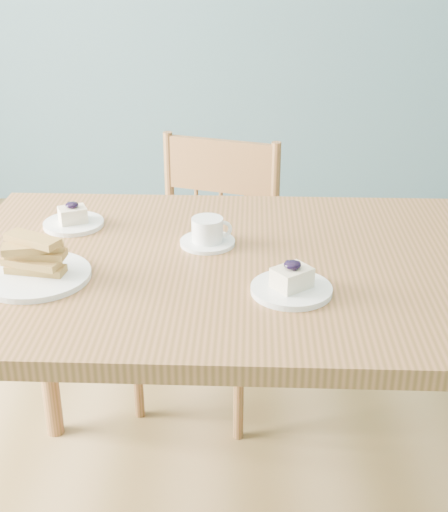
# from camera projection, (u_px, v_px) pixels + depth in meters

# --- Properties ---
(room) EXTENTS (5.01, 5.01, 2.71)m
(room) POSITION_uv_depth(u_px,v_px,m) (189.00, 28.00, 1.62)
(room) COLOR #9D7949
(room) RESTS_ON ground
(dining_table) EXTENTS (1.59, 0.95, 0.84)m
(dining_table) POSITION_uv_depth(u_px,v_px,m) (276.00, 292.00, 1.73)
(dining_table) COLOR #9A613A
(dining_table) RESTS_ON ground
(dining_chair) EXTENTS (0.53, 0.51, 0.92)m
(dining_chair) POSITION_uv_depth(u_px,v_px,m) (208.00, 277.00, 2.43)
(dining_chair) COLOR #9A613A
(dining_chair) RESTS_ON ground
(cheesecake_plate_near) EXTENTS (0.18, 0.18, 0.07)m
(cheesecake_plate_near) POSITION_uv_depth(u_px,v_px,m) (292.00, 284.00, 1.54)
(cheesecake_plate_near) COLOR white
(cheesecake_plate_near) RESTS_ON dining_table
(cheesecake_plate_far) EXTENTS (0.16, 0.16, 0.07)m
(cheesecake_plate_far) POSITION_uv_depth(u_px,v_px,m) (73.00, 220.00, 1.89)
(cheesecake_plate_far) COLOR white
(cheesecake_plate_far) RESTS_ON dining_table
(coffee_cup) EXTENTS (0.14, 0.14, 0.07)m
(coffee_cup) POSITION_uv_depth(u_px,v_px,m) (208.00, 233.00, 1.77)
(coffee_cup) COLOR white
(coffee_cup) RESTS_ON dining_table
(biscotti_plate) EXTENTS (0.25, 0.25, 0.10)m
(biscotti_plate) POSITION_uv_depth(u_px,v_px,m) (35.00, 266.00, 1.60)
(biscotti_plate) COLOR white
(biscotti_plate) RESTS_ON dining_table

